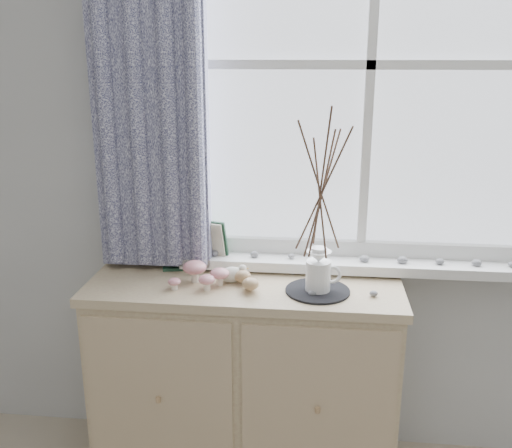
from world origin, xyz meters
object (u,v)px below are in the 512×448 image
object	(u,v)px
sideboard	(245,380)
toadstool_cluster	(201,273)
botanical_book	(193,245)
twig_pitcher	(321,186)

from	to	relation	value
sideboard	toadstool_cluster	size ratio (longest dim) A/B	5.45
botanical_book	toadstool_cluster	size ratio (longest dim) A/B	1.34
toadstool_cluster	twig_pitcher	distance (m)	0.56
botanical_book	twig_pitcher	size ratio (longest dim) A/B	0.43
toadstool_cluster	botanical_book	bearing A→B (deg)	112.54
botanical_book	toadstool_cluster	bearing A→B (deg)	-80.26
toadstool_cluster	twig_pitcher	xyz separation A→B (m)	(0.44, -0.02, 0.35)
sideboard	twig_pitcher	xyz separation A→B (m)	(0.28, -0.06, 0.82)
botanical_book	twig_pitcher	bearing A→B (deg)	-32.26
toadstool_cluster	twig_pitcher	world-z (taller)	twig_pitcher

